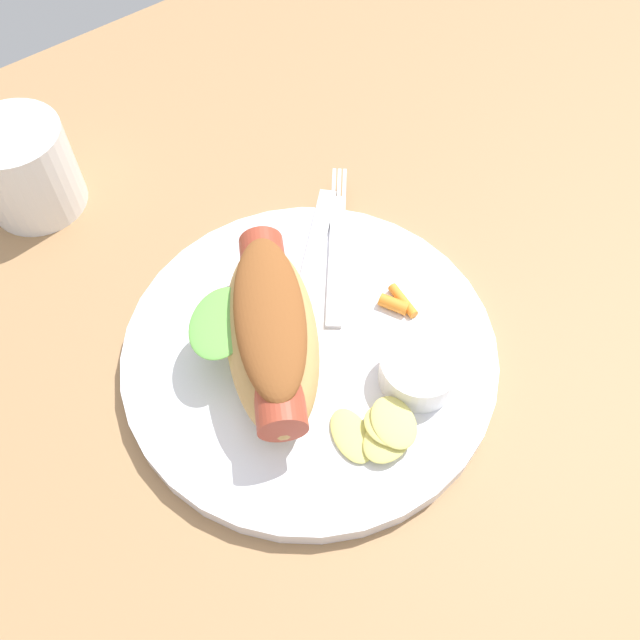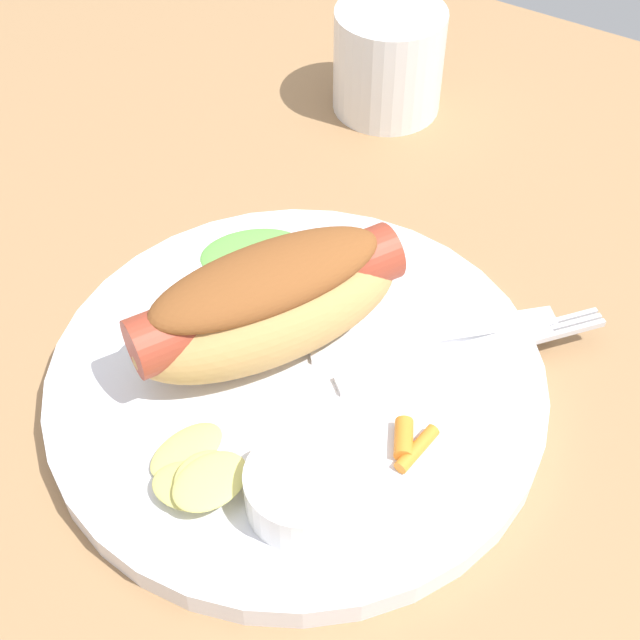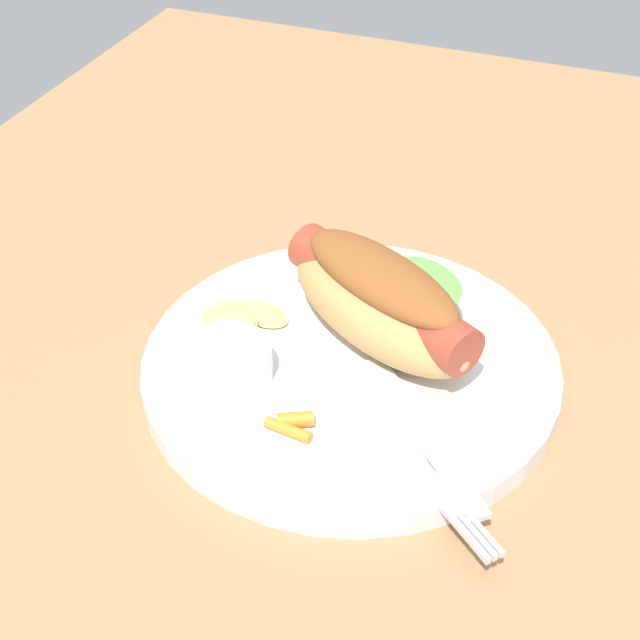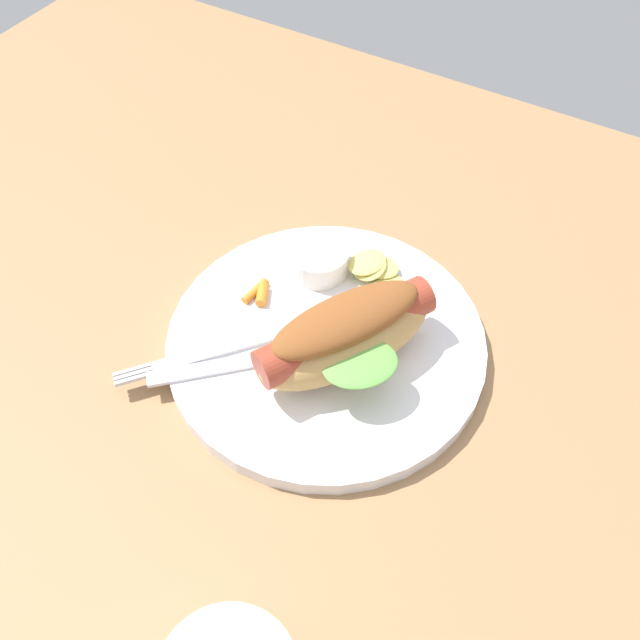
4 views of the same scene
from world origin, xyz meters
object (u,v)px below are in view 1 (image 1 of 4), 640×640
Objects in this scene: chips_pile at (381,430)px; hot_dog at (268,328)px; plate at (310,354)px; fork at (337,246)px; drinking_cup at (25,169)px; sauce_ramekin at (419,370)px; carrot_garnish at (398,303)px; knife at (313,258)px.

hot_dog is at bearing -77.66° from chips_pile.
plate is 4.40× the size of chips_pile.
fork is at bearing -117.87° from chips_pile.
plate is 28.56cm from drinking_cup.
sauce_ramekin reaches higher than fork.
plate is 5.08cm from hot_dog.
fork is (-7.37, -6.19, 1.00)cm from plate.
hot_dog is at bearing -48.75° from sauce_ramekin.
chips_pile is (-2.13, 9.75, -2.62)cm from hot_dog.
plate is at bearing -92.21° from chips_pile.
hot_dog is 10.32cm from chips_pile.
sauce_ramekin reaches higher than carrot_garnish.
sauce_ramekin is at bearing -152.34° from fork.
fork is at bearing -102.29° from sauce_ramekin.
hot_dog reaches higher than knife.
carrot_garnish is (-9.98, 2.46, -2.99)cm from hot_dog.
knife is (-0.60, -13.00, -1.04)cm from sauce_ramekin.
sauce_ramekin reaches higher than chips_pile.
plate is 3.39× the size of drinking_cup.
drinking_cup is at bearing -59.26° from carrot_garnish.
hot_dog reaches higher than drinking_cup.
plate is at bearing -90.20° from hot_dog.
fork is at bearing -139.95° from plate.
drinking_cup reaches higher than sauce_ramekin.
knife is (-5.18, -6.38, 0.98)cm from plate.
plate is 7.70cm from carrot_garnish.
drinking_cup is at bearing -71.31° from plate.
drinking_cup reaches higher than fork.
hot_dog is 3.00× the size of sauce_ramekin.
carrot_garnish is (-2.95, -5.56, -0.79)cm from sauce_ramekin.
hot_dog is at bearing -13.85° from carrot_garnish.
drinking_cup reaches higher than knife.
drinking_cup is (13.68, -33.51, 1.08)cm from sauce_ramekin.
plate is 8.30cm from sauce_ramekin.
chips_pile is 2.01× the size of carrot_garnish.
sauce_ramekin is 36.21cm from drinking_cup.
chips_pile is 0.77× the size of drinking_cup.
fork is at bearing -47.58° from knife.
drinking_cup reaches higher than carrot_garnish.
hot_dog reaches higher than sauce_ramekin.
drinking_cup is (14.28, -20.52, 2.12)cm from knife.
hot_dog is (2.45, -1.40, 4.22)cm from plate.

